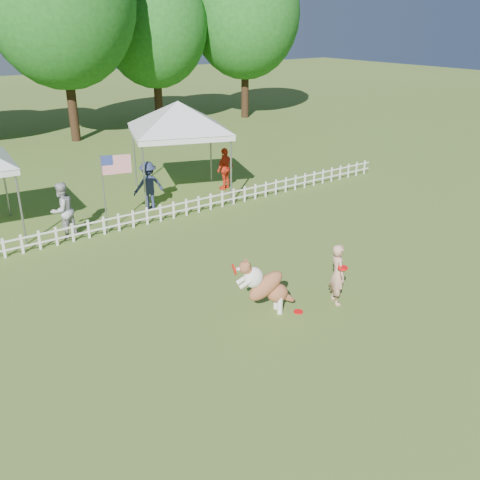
{
  "coord_description": "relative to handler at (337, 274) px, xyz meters",
  "views": [
    {
      "loc": [
        -6.98,
        -8.15,
        6.36
      ],
      "look_at": [
        0.4,
        2.0,
        1.1
      ],
      "focal_mm": 40.0,
      "sensor_mm": 36.0,
      "label": 1
    }
  ],
  "objects": [
    {
      "name": "canopy_tent_right",
      "position": [
        1.25,
        9.44,
        0.98
      ],
      "size": [
        4.3,
        4.3,
        3.48
      ],
      "primitive_type": null,
      "rotation": [
        0.0,
        0.0,
        -0.34
      ],
      "color": "silver",
      "rests_on": "ground"
    },
    {
      "name": "dog",
      "position": [
        -1.66,
        0.6,
        -0.06
      ],
      "size": [
        1.43,
        0.87,
        1.4
      ],
      "primitive_type": null,
      "rotation": [
        0.0,
        0.0,
        -0.34
      ],
      "color": "brown",
      "rests_on": "ground"
    },
    {
      "name": "tree_right",
      "position": [
        7.48,
        22.87,
        4.45
      ],
      "size": [
        6.2,
        6.2,
        10.4
      ],
      "primitive_type": null,
      "color": "#1A5418",
      "rests_on": "ground"
    },
    {
      "name": "frisbee_on_turf",
      "position": [
        -1.04,
        0.17,
        -0.74
      ],
      "size": [
        0.26,
        0.26,
        0.02
      ],
      "primitive_type": "cylinder",
      "rotation": [
        0.0,
        0.0,
        -0.19
      ],
      "color": "red",
      "rests_on": "ground"
    },
    {
      "name": "ground",
      "position": [
        -1.52,
        0.37,
        -0.75
      ],
      "size": [
        120.0,
        120.0,
        0.0
      ],
      "primitive_type": "plane",
      "color": "#456A21",
      "rests_on": "ground"
    },
    {
      "name": "handler",
      "position": [
        0.0,
        0.0,
        0.0
      ],
      "size": [
        0.54,
        0.64,
        1.51
      ],
      "primitive_type": "imported",
      "rotation": [
        0.0,
        0.0,
        1.19
      ],
      "color": "tan",
      "rests_on": "ground"
    },
    {
      "name": "flag_pole",
      "position": [
        -2.62,
        7.46,
        0.51
      ],
      "size": [
        0.97,
        0.34,
        2.53
      ],
      "primitive_type": null,
      "rotation": [
        0.0,
        0.0,
        -0.26
      ],
      "color": "gray",
      "rests_on": "ground"
    },
    {
      "name": "tree_center_right",
      "position": [
        1.48,
        21.37,
        5.55
      ],
      "size": [
        7.6,
        7.6,
        12.6
      ],
      "primitive_type": null,
      "color": "#1A5418",
      "rests_on": "ground"
    },
    {
      "name": "picket_fence",
      "position": [
        -1.52,
        7.37,
        -0.45
      ],
      "size": [
        22.0,
        0.08,
        0.6
      ],
      "primitive_type": null,
      "color": "white",
      "rests_on": "ground"
    },
    {
      "name": "spectator_b",
      "position": [
        -0.44,
        8.81,
        0.1
      ],
      "size": [
        1.15,
        0.73,
        1.7
      ],
      "primitive_type": "imported",
      "rotation": [
        0.0,
        0.0,
        3.05
      ],
      "color": "navy",
      "rests_on": "ground"
    },
    {
      "name": "spectator_a",
      "position": [
        -3.83,
        7.9,
        0.12
      ],
      "size": [
        1.05,
        0.96,
        1.75
      ],
      "primitive_type": "imported",
      "rotation": [
        0.0,
        0.0,
        3.58
      ],
      "color": "#A6A6AB",
      "rests_on": "ground"
    },
    {
      "name": "spectator_c",
      "position": [
        3.08,
        9.14,
        0.07
      ],
      "size": [
        1.05,
        0.71,
        1.65
      ],
      "primitive_type": "imported",
      "rotation": [
        0.0,
        0.0,
        3.49
      ],
      "color": "red",
      "rests_on": "ground"
    },
    {
      "name": "tree_far_right",
      "position": [
        13.48,
        21.87,
        4.95
      ],
      "size": [
        7.0,
        7.0,
        11.4
      ],
      "primitive_type": null,
      "color": "#1A5418",
      "rests_on": "ground"
    }
  ]
}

